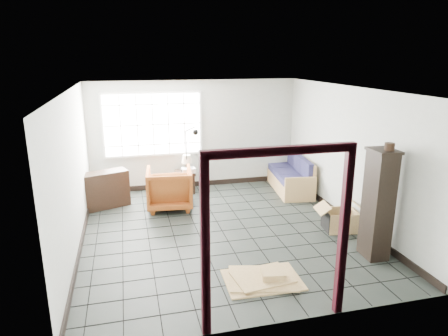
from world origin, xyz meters
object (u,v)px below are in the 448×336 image
object	(u,v)px
armchair	(169,186)
side_table	(185,175)
tall_shelf	(378,204)
futon_sofa	(291,177)

from	to	relation	value
armchair	side_table	size ratio (longest dim) A/B	1.88
armchair	side_table	world-z (taller)	armchair
side_table	tall_shelf	world-z (taller)	tall_shelf
side_table	futon_sofa	bearing A→B (deg)	-8.43
armchair	futon_sofa	bearing A→B (deg)	-164.27
futon_sofa	tall_shelf	xyz separation A→B (m)	(-0.06, -3.49, 0.60)
futon_sofa	tall_shelf	world-z (taller)	tall_shelf
armchair	side_table	bearing A→B (deg)	-111.77
futon_sofa	armchair	xyz separation A→B (m)	(-3.01, -0.53, 0.17)
tall_shelf	futon_sofa	bearing A→B (deg)	92.03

